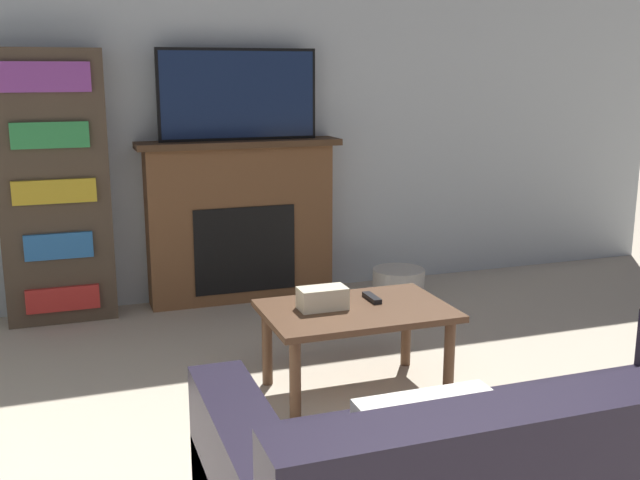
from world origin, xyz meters
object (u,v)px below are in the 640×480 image
coffee_table (356,320)px  storage_basket (399,284)px  fireplace (241,220)px  bookshelf (54,188)px  tv (238,95)px

coffee_table → storage_basket: bearing=57.1°
fireplace → bookshelf: bearing=-178.9°
bookshelf → tv: bearing=0.1°
coffee_table → storage_basket: (0.82, 1.26, -0.25)m
fireplace → tv: 0.80m
coffee_table → storage_basket: size_ratio=2.49×
coffee_table → bookshelf: bearing=128.7°
fireplace → storage_basket: (0.97, -0.35, -0.43)m
bookshelf → fireplace: bearing=1.1°
tv → bookshelf: tv is taller
tv → coffee_table: bearing=-84.4°
tv → storage_basket: (0.97, -0.33, -1.23)m
fireplace → coffee_table: bearing=-84.5°
tv → bookshelf: (-1.12, -0.00, -0.53)m
fireplace → bookshelf: 1.15m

